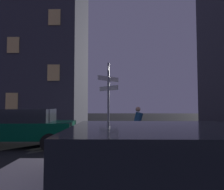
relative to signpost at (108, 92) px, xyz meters
The scene contains 6 objects.
ground_plane 6.68m from the signpost, 88.35° to the right, with size 80.00×80.00×0.00m, color black.
sidewalk_kerb 2.50m from the signpost, 78.36° to the left, with size 40.00×3.33×0.14m, color gray.
signpost is the anchor object (origin of this frame).
car_far_oncoming 4.53m from the signpost, 143.21° to the right, with size 4.40×2.18×1.52m.
cyclist 2.77m from the signpost, 49.61° to the right, with size 1.81×0.38×1.61m.
building_left_block 12.29m from the signpost, 139.65° to the left, with size 12.22×7.09×13.40m.
Camera 1 is at (0.27, -4.56, 1.66)m, focal length 32.65 mm.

